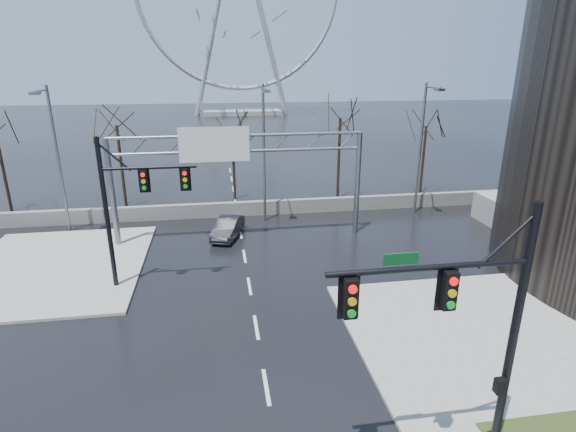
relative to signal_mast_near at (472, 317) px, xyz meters
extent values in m
plane|color=black|center=(-5.14, 4.04, -4.87)|extent=(260.00, 260.00, 0.00)
cube|color=gray|center=(4.86, 6.04, -4.80)|extent=(12.00, 10.00, 0.15)
cube|color=gray|center=(-16.14, 16.04, -4.80)|extent=(10.00, 12.00, 0.15)
cube|color=slate|center=(-5.14, 24.04, -4.32)|extent=(52.00, 0.50, 1.10)
cylinder|color=black|center=(1.36, 0.04, -0.87)|extent=(0.24, 0.24, 8.00)
cylinder|color=black|center=(-1.34, 0.04, 1.53)|extent=(5.40, 0.16, 0.16)
cube|color=black|center=(-0.84, -0.11, 0.93)|extent=(0.35, 0.28, 1.05)
cube|color=black|center=(-3.44, -0.11, 0.93)|extent=(0.35, 0.28, 1.05)
cylinder|color=black|center=(-12.14, 13.04, -0.87)|extent=(0.24, 0.24, 8.00)
cylinder|color=black|center=(-9.84, 13.04, 1.53)|extent=(4.60, 0.16, 0.16)
cube|color=black|center=(-10.14, 12.89, 0.93)|extent=(0.35, 0.28, 1.05)
cube|color=black|center=(-8.14, 12.89, 0.93)|extent=(0.35, 0.28, 1.05)
cylinder|color=slate|center=(-13.14, 19.04, -1.37)|extent=(0.36, 0.36, 7.00)
cylinder|color=slate|center=(2.86, 19.04, -1.37)|extent=(0.36, 0.36, 7.00)
cylinder|color=slate|center=(-5.14, 19.04, 2.13)|extent=(16.00, 0.20, 0.20)
cylinder|color=slate|center=(-5.14, 19.04, 1.13)|extent=(16.00, 0.20, 0.20)
cube|color=#09441B|center=(-6.64, 18.89, 1.63)|extent=(4.20, 0.10, 2.00)
cube|color=silver|center=(-6.64, 18.83, 1.63)|extent=(4.40, 0.02, 2.20)
cylinder|color=slate|center=(-17.14, 22.54, 0.13)|extent=(0.20, 0.20, 10.00)
cylinder|color=slate|center=(-17.14, 21.44, 4.83)|extent=(0.12, 2.20, 0.12)
cube|color=slate|center=(-17.14, 20.44, 4.73)|extent=(0.50, 0.70, 0.18)
cylinder|color=slate|center=(-3.14, 22.54, 0.13)|extent=(0.20, 0.20, 10.00)
cylinder|color=slate|center=(-3.14, 21.44, 4.83)|extent=(0.12, 2.20, 0.12)
cube|color=slate|center=(-3.14, 20.44, 4.73)|extent=(0.50, 0.70, 0.18)
cylinder|color=slate|center=(8.86, 22.54, 0.13)|extent=(0.20, 0.20, 10.00)
cylinder|color=slate|center=(8.86, 21.44, 4.83)|extent=(0.12, 2.20, 0.12)
cube|color=slate|center=(8.86, 20.44, 4.73)|extent=(0.50, 0.70, 0.18)
cylinder|color=black|center=(-23.14, 28.04, -1.72)|extent=(0.24, 0.24, 6.30)
cylinder|color=black|center=(-14.14, 27.54, -1.50)|extent=(0.24, 0.24, 6.75)
cylinder|color=black|center=(-5.14, 28.54, -1.95)|extent=(0.24, 0.24, 5.85)
cylinder|color=black|center=(3.86, 27.54, -1.36)|extent=(0.24, 0.24, 7.02)
cylinder|color=black|center=(11.86, 28.04, -1.81)|extent=(0.24, 0.24, 6.12)
cube|color=gray|center=(-0.14, 99.04, -4.37)|extent=(18.00, 6.00, 1.00)
cylinder|color=#B2B2B7|center=(-7.14, 99.04, 9.13)|extent=(8.28, 1.20, 28.82)
cylinder|color=#B2B2B7|center=(6.86, 99.04, 9.13)|extent=(8.28, 1.20, 28.82)
imported|color=black|center=(-6.03, 19.57, -4.22)|extent=(2.57, 4.22, 1.31)
camera|label=1|loc=(-6.49, -9.53, 6.37)|focal=28.00mm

